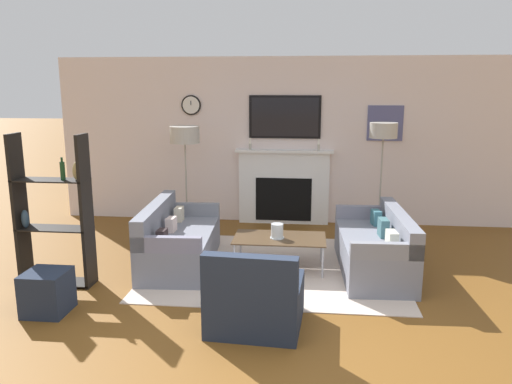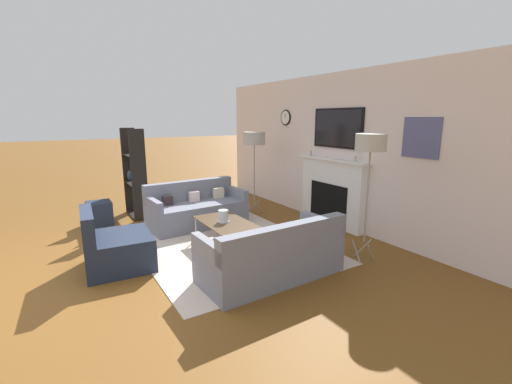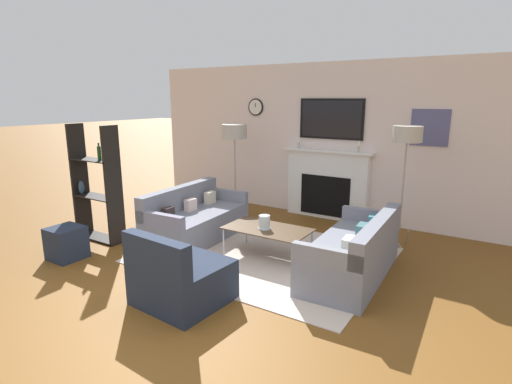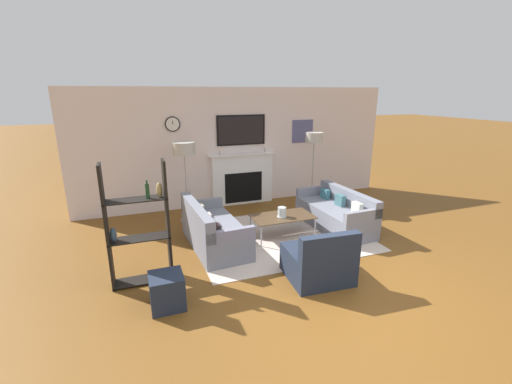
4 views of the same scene
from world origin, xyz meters
The scene contains 12 objects.
ground_plane centered at (0.00, 0.00, 0.00)m, with size 60.00×60.00×0.00m, color brown.
fireplace_wall centered at (0.00, 4.40, 1.23)m, with size 7.54×0.28×2.70m.
area_rug centered at (0.00, 2.18, 0.01)m, with size 3.09×2.50×0.01m.
couch_left centered at (-1.24, 2.18, 0.29)m, with size 0.88×1.75×0.79m.
couch_right centered at (1.23, 2.19, 0.29)m, with size 0.83×1.78×0.75m.
armchair centered at (-0.08, 0.60, 0.27)m, with size 0.90×0.87×0.80m.
coffee_table centered at (0.06, 2.14, 0.39)m, with size 1.13×0.64×0.41m.
hurricane_candle centered at (0.03, 2.11, 0.49)m, with size 0.17×0.17×0.18m.
floor_lamp_left centered at (-1.45, 3.54, 1.51)m, with size 0.44×0.44×1.66m.
floor_lamp_right centered at (1.45, 3.54, 1.59)m, with size 0.39×0.39×1.73m.
shelf_unit centered at (-2.44, 1.39, 0.83)m, with size 0.82×0.28×1.73m.
ottoman centered at (-2.18, 0.67, 0.22)m, with size 0.41×0.41×0.43m.
Camera 2 is at (4.45, -0.02, 1.93)m, focal length 24.00 mm.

